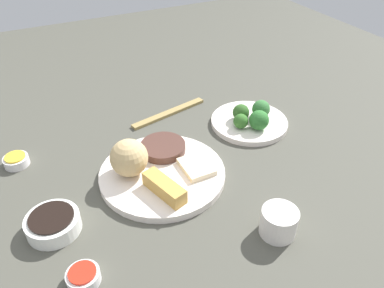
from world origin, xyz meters
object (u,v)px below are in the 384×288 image
Objects in this scene: broccoli_plate at (249,122)px; sauce_ramekin_hot_mustard at (16,161)px; main_plate at (164,173)px; sauce_ramekin_sweet_and_sour at (83,277)px; teacup at (279,222)px; chopsticks_pair at (169,113)px; soy_sauce_bowl at (53,224)px.

sauce_ramekin_hot_mustard reaches higher than broccoli_plate.
main_plate is 0.28m from sauce_ramekin_sweet_and_sour.
main_plate is 4.94× the size of sauce_ramekin_sweet_and_sour.
broccoli_plate is at bearing 28.23° from sauce_ramekin_sweet_and_sour.
sauce_ramekin_hot_mustard is 1.00× the size of sauce_ramekin_sweet_and_sour.
chopsticks_pair is at bearing 91.39° from teacup.
soy_sauce_bowl is at bearing -165.43° from broccoli_plate.
main_plate reaches higher than chopsticks_pair.
broccoli_plate is (0.28, 0.09, -0.00)m from main_plate.
teacup is (0.36, -0.19, 0.01)m from soy_sauce_bowl.
main_plate is at bearing 11.01° from soy_sauce_bowl.
chopsticks_pair is at bearing 63.71° from main_plate.
broccoli_plate is at bearing -9.88° from sauce_ramekin_hot_mustard.
broccoli_plate is at bearing 64.51° from teacup.
main_plate is 0.27m from teacup.
soy_sauce_bowl is 0.24m from sauce_ramekin_hot_mustard.
broccoli_plate is 2.00× the size of soy_sauce_bowl.
soy_sauce_bowl reaches higher than main_plate.
chopsticks_pair is (-0.17, 0.14, -0.00)m from broccoli_plate.
soy_sauce_bowl is (-0.52, -0.13, 0.01)m from broccoli_plate.
sauce_ramekin_sweet_and_sour is at bearing -151.77° from broccoli_plate.
teacup is at bearing -27.53° from soy_sauce_bowl.
sauce_ramekin_hot_mustard is at bearing 133.79° from teacup.
soy_sauce_bowl is 0.41m from teacup.
main_plate is 4.05× the size of teacup.
sauce_ramekin_sweet_and_sour is (0.06, -0.36, 0.00)m from sauce_ramekin_hot_mustard.
chopsticks_pair is at bearing 37.91° from soy_sauce_bowl.
teacup is at bearing -46.21° from sauce_ramekin_hot_mustard.
main_plate is at bearing -162.46° from broccoli_plate.
sauce_ramekin_sweet_and_sour reaches higher than main_plate.
soy_sauce_bowl is at bearing -168.99° from main_plate.
chopsticks_pair is at bearing 50.91° from sauce_ramekin_sweet_and_sour.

